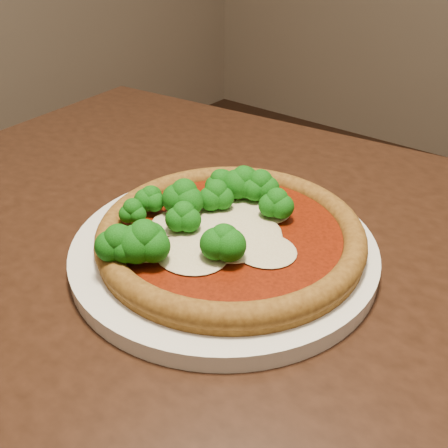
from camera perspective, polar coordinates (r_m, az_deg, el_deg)
The scene contains 3 objects.
dining_table at distance 0.54m, azimuth 1.64°, elevation -17.05°, with size 1.20×1.00×0.75m.
plate at distance 0.52m, azimuth 0.00°, elevation -2.86°, with size 0.32×0.32×0.02m, color silver.
pizza at distance 0.51m, azimuth -0.27°, elevation -0.40°, with size 0.28×0.28×0.06m.
Camera 1 is at (0.02, -0.49, 1.06)m, focal length 40.00 mm.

